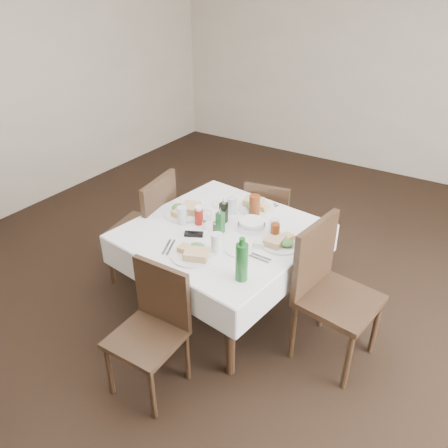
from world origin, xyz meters
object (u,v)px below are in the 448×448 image
object	(u,v)px
water_s	(217,243)
green_bottle	(242,261)
chair_east	(327,284)
chair_west	(150,224)
chair_south	(154,321)
ketchup_bottle	(199,216)
water_w	(182,215)
oil_cruet_dark	(224,212)
chair_north	(268,218)
water_n	(232,206)
coffee_mug	(201,214)
dining_table	(222,240)
bread_basket	(252,225)
oil_cruet_green	(220,222)
water_e	(274,226)

from	to	relation	value
water_s	green_bottle	distance (m)	0.33
chair_east	chair_west	distance (m)	1.55
chair_south	ketchup_bottle	distance (m)	0.86
water_w	oil_cruet_dark	distance (m)	0.31
chair_north	chair_west	bearing A→B (deg)	-133.79
water_n	water_w	world-z (taller)	water_w
coffee_mug	green_bottle	xyz separation A→B (m)	(0.63, -0.47, 0.08)
chair_south	green_bottle	world-z (taller)	green_bottle
chair_east	water_n	distance (m)	0.94
chair_west	water_n	bearing A→B (deg)	17.72
chair_east	ketchup_bottle	xyz separation A→B (m)	(-1.00, -0.06, 0.25)
chair_north	chair_south	xyz separation A→B (m)	(0.02, -1.57, 0.01)
dining_table	bread_basket	size ratio (longest dim) A/B	6.82
water_s	green_bottle	bearing A→B (deg)	-29.42
dining_table	oil_cruet_green	bearing A→B (deg)	-76.39
water_e	oil_cruet_green	bearing A→B (deg)	-149.72
water_n	water_s	xyz separation A→B (m)	(0.21, -0.52, 0.01)
chair_east	green_bottle	distance (m)	0.69
chair_east	coffee_mug	size ratio (longest dim) A/B	6.31
water_e	chair_north	bearing A→B (deg)	119.47
chair_south	water_s	xyz separation A→B (m)	(0.13, 0.52, 0.34)
water_n	chair_south	bearing A→B (deg)	-85.77
oil_cruet_green	ketchup_bottle	size ratio (longest dim) A/B	1.51
chair_south	water_w	xyz separation A→B (m)	(-0.30, 0.71, 0.34)
water_n	water_w	bearing A→B (deg)	-124.33
dining_table	chair_west	bearing A→B (deg)	177.21
dining_table	chair_north	bearing A→B (deg)	91.56
water_s	ketchup_bottle	distance (m)	0.41
chair_south	oil_cruet_dark	world-z (taller)	oil_cruet_dark
dining_table	water_n	size ratio (longest dim) A/B	10.50
bread_basket	coffee_mug	xyz separation A→B (m)	(-0.38, -0.09, 0.02)
chair_south	oil_cruet_dark	xyz separation A→B (m)	(-0.05, 0.89, 0.36)
oil_cruet_dark	water_s	bearing A→B (deg)	-63.35
water_e	green_bottle	distance (m)	0.59
dining_table	bread_basket	distance (m)	0.24
water_s	green_bottle	size ratio (longest dim) A/B	0.50
ketchup_bottle	coffee_mug	distance (m)	0.07
water_s	oil_cruet_dark	size ratio (longest dim) A/B	0.71
chair_east	oil_cruet_dark	bearing A→B (deg)	176.32
water_e	bread_basket	distance (m)	0.17
coffee_mug	chair_west	bearing A→B (deg)	-179.24
chair_west	coffee_mug	size ratio (longest dim) A/B	6.17
dining_table	chair_west	distance (m)	0.75
chair_west	coffee_mug	xyz separation A→B (m)	(0.53, 0.01, 0.25)
chair_east	oil_cruet_green	bearing A→B (deg)	-174.03
green_bottle	oil_cruet_green	bearing A→B (deg)	136.24
dining_table	water_s	xyz separation A→B (m)	(0.13, -0.27, 0.16)
water_s	water_w	bearing A→B (deg)	156.44
chair_north	oil_cruet_green	distance (m)	0.91
chair_east	coffee_mug	xyz separation A→B (m)	(-1.02, -0.00, 0.24)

